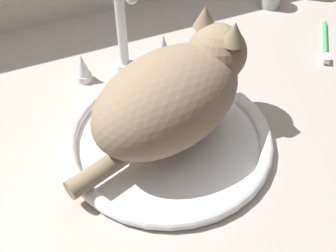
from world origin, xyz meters
The scene contains 5 objects.
countertop centered at (0.00, 0.00, 1.50)cm, with size 119.31×81.80×3.00cm, color #ADA399.
sink_basin centered at (-1.23, -6.88, 4.01)cm, with size 37.02×37.02×2.33cm.
faucet centered at (-1.23, 15.22, 11.31)cm, with size 21.04×10.60×21.51cm.
cat centered at (0.59, -6.26, 13.51)cm, with size 35.87×25.37×18.80cm.
toothbrush centered at (43.78, 6.01, 3.62)cm, with size 11.25×14.08×1.70cm.
Camera 1 is at (-21.20, -52.39, 57.94)cm, focal length 44.18 mm.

